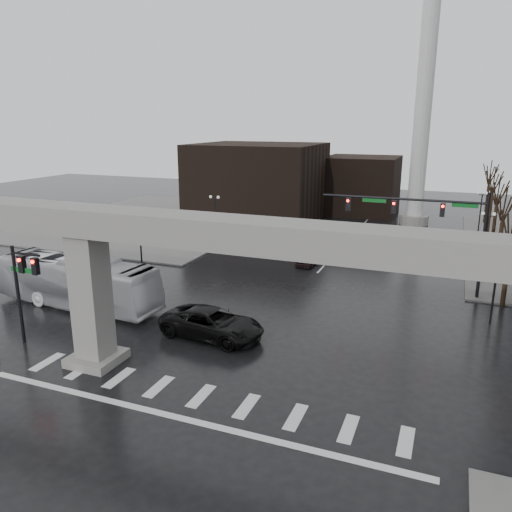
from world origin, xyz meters
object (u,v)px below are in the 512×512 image
object	(u,v)px
far_car	(309,257)
pickup_truck	(212,323)
signal_mast_arm	(430,219)
city_bus	(78,282)

from	to	relation	value
far_car	pickup_truck	bearing A→B (deg)	-91.55
pickup_truck	far_car	world-z (taller)	pickup_truck
signal_mast_arm	pickup_truck	world-z (taller)	signal_mast_arm
pickup_truck	city_bus	bearing A→B (deg)	88.89
city_bus	pickup_truck	bearing A→B (deg)	-92.46
signal_mast_arm	pickup_truck	xyz separation A→B (m)	(-11.54, -13.46, -4.93)
pickup_truck	signal_mast_arm	bearing A→B (deg)	-35.22
city_bus	far_car	bearing A→B (deg)	-32.74
pickup_truck	city_bus	xyz separation A→B (m)	(-11.33, 1.29, 0.91)
signal_mast_arm	city_bus	bearing A→B (deg)	-152.00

